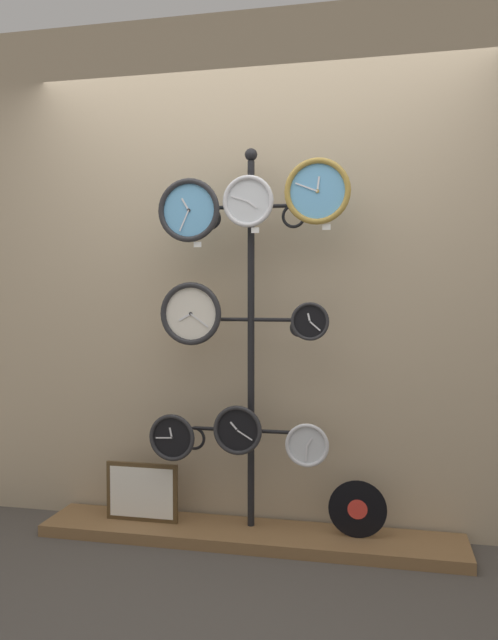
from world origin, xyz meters
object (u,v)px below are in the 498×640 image
Objects in this scene: clock_top_left at (189,210)px; clock_top_center at (248,201)px; picture_frame at (142,492)px; clock_top_right at (317,191)px; clock_middle_left at (191,314)px; clock_middle_right at (310,321)px; clock_bottom_left at (172,437)px; clock_bottom_right at (307,445)px; display_stand at (251,393)px; vinyl_record at (357,509)px; clock_bottom_center at (238,430)px.

clock_top_center is (0.31, 0.01, 0.04)m from clock_top_left.
clock_top_right is at bearing -3.20° from picture_frame.
clock_top_center is at bearing -2.05° from clock_middle_left.
clock_middle_right reaches higher than clock_bottom_left.
clock_bottom_left is 1.11× the size of clock_bottom_right.
clock_bottom_left is at bearing -162.42° from clock_middle_left.
clock_bottom_right is (0.30, 0.02, -1.23)m from clock_top_center.
clock_top_center is 1.28m from clock_bottom_left.
display_stand is 6.25× the size of clock_top_right.
clock_middle_left is 1.30m from vinyl_record.
clock_top_center reaches higher than clock_bottom_left.
clock_top_right is 1.26m from clock_bottom_center.
clock_middle_left reaches higher than clock_bottom_right.
clock_top_right is 0.99× the size of clock_middle_left.
clock_bottom_left is 0.85× the size of vinyl_record.
clock_bottom_center is (0.35, 0.00, 0.05)m from clock_bottom_left.
clock_bottom_right is at bearing 2.75° from clock_top_left.
clock_middle_left is (-0.30, -0.08, 0.42)m from display_stand.
clock_bottom_right is (0.35, 0.04, -0.07)m from clock_bottom_center.
display_stand is at bearing 5.79° from picture_frame.
picture_frame is at bearing 164.60° from clock_bottom_left.
clock_middle_left is (0.00, 0.02, -0.53)m from clock_top_left.
clock_bottom_left is (-0.10, -0.03, -0.64)m from clock_middle_left.
display_stand reaches higher than picture_frame.
clock_bottom_center is at bearing -178.81° from clock_middle_right.
clock_top_right is 1.46m from clock_bottom_left.
clock_middle_right reaches higher than clock_bottom_right.
clock_top_center is 1.06× the size of clock_bottom_left.
picture_frame is (-0.94, 0.05, -1.57)m from clock_top_right.
clock_bottom_right reaches higher than vinyl_record.
display_stand reaches higher than clock_middle_right.
picture_frame is (-0.91, 0.04, -0.93)m from clock_middle_right.
vinyl_record is at bearing 5.63° from clock_bottom_center.
display_stand reaches higher than clock_bottom_left.
clock_bottom_right is at bearing 6.11° from clock_bottom_center.
clock_top_left is at bearing 5.28° from clock_bottom_left.
picture_frame is (-0.89, 0.02, -0.31)m from clock_bottom_right.
clock_top_left reaches higher than vinyl_record.
clock_bottom_center is at bearing 0.05° from clock_bottom_left.
clock_top_left is 1.12× the size of vinyl_record.
clock_top_center is at bearing 2.74° from clock_bottom_left.
display_stand is at bearing 162.42° from clock_top_right.
clock_top_right is at bearing -3.12° from clock_top_center.
vinyl_record is at bearing -5.43° from display_stand.
display_stand is 6.97× the size of vinyl_record.
vinyl_record is (0.55, 0.04, -1.54)m from clock_top_center.
display_stand is at bearing 174.57° from vinyl_record.
display_stand is at bearing 161.92° from clock_middle_right.
clock_top_right is (0.66, -0.01, 0.07)m from clock_top_left.
clock_top_center is at bearing -176.45° from clock_bottom_right.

